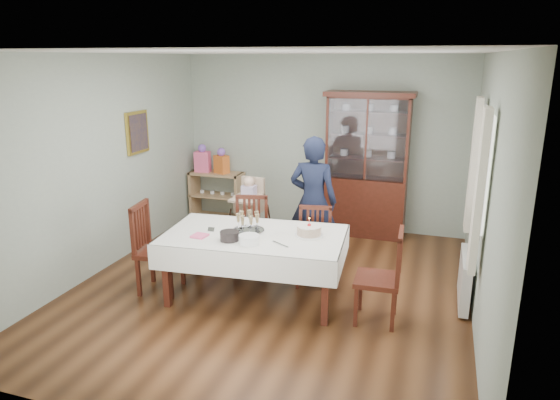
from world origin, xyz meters
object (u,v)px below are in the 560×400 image
at_px(chair_end_left, 159,265).
at_px(birthday_cake, 309,231).
at_px(sideboard, 217,195).
at_px(gift_bag_pink, 203,160).
at_px(dining_table, 255,265).
at_px(gift_bag_orange, 222,162).
at_px(high_chair, 250,221).
at_px(chair_far_left, 251,250).
at_px(chair_end_right, 378,294).
at_px(champagne_tray, 248,226).
at_px(chair_far_right, 313,261).
at_px(china_cabinet, 367,163).
at_px(woman, 313,201).

xyz_separation_m(chair_end_left, birthday_cake, (1.72, 0.32, 0.50)).
relative_size(sideboard, gift_bag_pink, 1.94).
relative_size(dining_table, gift_bag_orange, 4.99).
xyz_separation_m(high_chair, gift_bag_pink, (-1.28, 1.12, 0.59)).
distance_m(dining_table, chair_far_left, 0.72).
distance_m(dining_table, sideboard, 3.02).
distance_m(chair_end_right, champagne_tray, 1.60).
relative_size(chair_far_right, gift_bag_pink, 1.99).
height_order(china_cabinet, gift_bag_pink, china_cabinet).
bearing_deg(sideboard, chair_end_right, -40.92).
bearing_deg(gift_bag_orange, high_chair, -50.42).
bearing_deg(chair_end_left, gift_bag_pink, 7.24).
xyz_separation_m(china_cabinet, gift_bag_pink, (-2.74, 0.00, -0.12)).
bearing_deg(chair_end_left, sideboard, 2.43).
xyz_separation_m(chair_end_left, gift_bag_pink, (-0.76, 2.70, 0.69)).
distance_m(chair_far_right, gift_bag_orange, 2.93).
bearing_deg(birthday_cake, gift_bag_orange, 131.84).
bearing_deg(chair_far_right, woman, 96.07).
bearing_deg(china_cabinet, champagne_tray, -111.09).
distance_m(china_cabinet, chair_far_left, 2.35).
bearing_deg(china_cabinet, sideboard, 179.51).
height_order(chair_far_left, chair_end_left, chair_end_left).
bearing_deg(gift_bag_pink, sideboard, 4.85).
xyz_separation_m(chair_far_right, gift_bag_pink, (-2.42, 1.94, 0.73)).
height_order(chair_far_left, chair_end_right, chair_end_right).
distance_m(chair_end_left, champagne_tray, 1.18).
bearing_deg(sideboard, chair_end_left, -79.17).
distance_m(chair_far_right, gift_bag_pink, 3.19).
bearing_deg(chair_far_left, china_cabinet, 43.92).
xyz_separation_m(sideboard, high_chair, (1.04, -1.14, 0.01)).
bearing_deg(chair_end_right, gift_bag_pink, -130.79).
bearing_deg(birthday_cake, high_chair, 133.74).
bearing_deg(champagne_tray, sideboard, 122.14).
bearing_deg(chair_end_right, woman, -143.33).
height_order(chair_far_right, champagne_tray, champagne_tray).
xyz_separation_m(sideboard, birthday_cake, (2.24, -2.40, 0.42)).
bearing_deg(gift_bag_orange, dining_table, -58.57).
distance_m(chair_end_right, gift_bag_pink, 4.27).
distance_m(china_cabinet, high_chair, 1.97).
xyz_separation_m(china_cabinet, chair_far_left, (-1.15, -1.87, -0.84)).
distance_m(china_cabinet, gift_bag_pink, 2.74).
bearing_deg(chair_end_right, chair_far_left, -116.14).
xyz_separation_m(chair_end_right, birthday_cake, (-0.81, 0.25, 0.52)).
relative_size(chair_far_left, high_chair, 0.91).
bearing_deg(chair_end_left, high_chair, -26.69).
height_order(sideboard, chair_end_right, chair_end_right).
distance_m(dining_table, china_cabinet, 2.75).
bearing_deg(woman, chair_far_left, 38.02).
distance_m(chair_end_left, gift_bag_orange, 2.81).
bearing_deg(china_cabinet, dining_table, -108.76).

